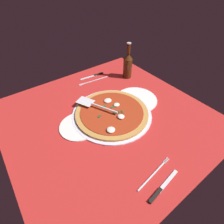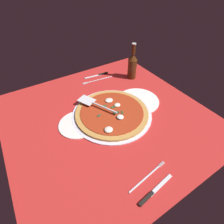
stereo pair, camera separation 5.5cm
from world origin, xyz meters
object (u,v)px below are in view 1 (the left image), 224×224
object	(u,v)px
pizza	(112,112)
place_setting_far	(158,182)
beer_bottle	(128,65)
pizza_server	(94,104)
dinner_plate_left	(136,100)
place_setting_near	(94,79)
dinner_plate_right	(79,126)

from	to	relation	value
pizza	place_setting_far	distance (cm)	42.30
place_setting_far	beer_bottle	size ratio (longest dim) A/B	0.85
pizza_server	place_setting_far	xyz separation A→B (cm)	(3.26, 50.52, -3.78)
dinner_plate_left	beer_bottle	size ratio (longest dim) A/B	1.01
pizza	pizza_server	world-z (taller)	pizza_server
pizza	place_setting_near	size ratio (longest dim) A/B	1.70
pizza_server	place_setting_near	size ratio (longest dim) A/B	1.03
dinner_plate_left	place_setting_near	distance (cm)	36.71
dinner_plate_right	place_setting_far	xyz separation A→B (cm)	(-10.19, 44.17, -0.15)
pizza_server	place_setting_far	distance (cm)	50.77
dinner_plate_right	place_setting_far	world-z (taller)	place_setting_far
dinner_plate_left	pizza	world-z (taller)	pizza
dinner_plate_right	beer_bottle	distance (cm)	56.60
dinner_plate_left	pizza	size ratio (longest dim) A/B	0.63
pizza_server	place_setting_far	world-z (taller)	pizza_server
pizza	place_setting_near	xyz separation A→B (cm)	(-12.02, -37.58, -1.46)
dinner_plate_left	dinner_plate_right	distance (cm)	38.38
dinner_plate_left	pizza_server	size ratio (longest dim) A/B	1.03
place_setting_far	pizza	bearing A→B (deg)	70.95
pizza_server	beer_bottle	bearing A→B (deg)	-92.49
pizza	beer_bottle	distance (cm)	41.69
pizza_server	place_setting_near	xyz separation A→B (cm)	(-17.48, -28.43, -3.79)
pizza	pizza_server	size ratio (longest dim) A/B	1.64
dinner_plate_left	place_setting_far	xyz separation A→B (cm)	(28.17, 43.00, -0.15)
place_setting_near	beer_bottle	distance (cm)	25.39
pizza	beer_bottle	size ratio (longest dim) A/B	1.61
pizza	dinner_plate_right	bearing A→B (deg)	-8.44
beer_bottle	place_setting_near	bearing A→B (deg)	-31.33
beer_bottle	pizza	bearing A→B (deg)	38.11
place_setting_far	place_setting_near	bearing A→B (deg)	68.14
dinner_plate_left	place_setting_far	distance (cm)	51.41
pizza_server	place_setting_far	size ratio (longest dim) A/B	1.15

